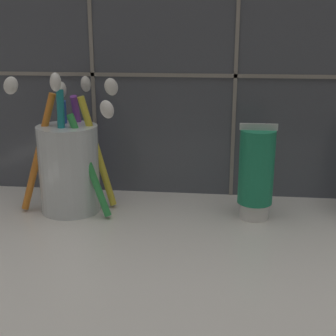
% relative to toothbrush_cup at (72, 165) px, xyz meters
% --- Properties ---
extents(sink_counter, '(0.79, 0.36, 0.02)m').
position_rel_toothbrush_cup_xyz_m(sink_counter, '(0.19, -0.10, -0.07)').
color(sink_counter, silver).
rests_on(sink_counter, ground).
extents(tile_wall_backsplash, '(0.89, 0.02, 0.50)m').
position_rel_toothbrush_cup_xyz_m(tile_wall_backsplash, '(0.19, 0.09, 0.17)').
color(tile_wall_backsplash, '#4C515B').
rests_on(tile_wall_backsplash, ground).
extents(toothbrush_cup, '(0.15, 0.11, 0.18)m').
position_rel_toothbrush_cup_xyz_m(toothbrush_cup, '(0.00, 0.00, 0.00)').
color(toothbrush_cup, silver).
rests_on(toothbrush_cup, sink_counter).
extents(toothpaste_tube, '(0.05, 0.04, 0.12)m').
position_rel_toothbrush_cup_xyz_m(toothpaste_tube, '(0.24, -0.00, -0.00)').
color(toothpaste_tube, white).
rests_on(toothpaste_tube, sink_counter).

